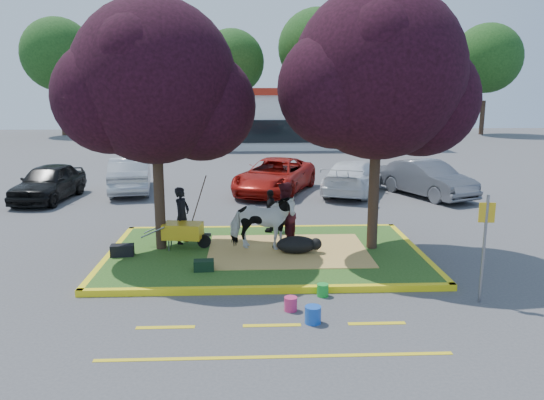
{
  "coord_description": "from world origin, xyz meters",
  "views": [
    {
      "loc": [
        -0.4,
        -13.49,
        4.39
      ],
      "look_at": [
        0.2,
        0.5,
        1.43
      ],
      "focal_mm": 35.0,
      "sensor_mm": 36.0,
      "label": 1
    }
  ],
  "objects_px": {
    "wheelbarrow": "(183,231)",
    "car_silver": "(130,175)",
    "sign_post": "(485,238)",
    "bucket_green": "(323,290)",
    "handler": "(182,215)",
    "bucket_pink": "(291,304)",
    "calf": "(296,245)",
    "bucket_blue": "(313,315)",
    "car_black": "(49,182)",
    "cow": "(262,222)"
  },
  "relations": [
    {
      "from": "bucket_green",
      "to": "bucket_blue",
      "type": "height_order",
      "value": "bucket_blue"
    },
    {
      "from": "calf",
      "to": "wheelbarrow",
      "type": "height_order",
      "value": "wheelbarrow"
    },
    {
      "from": "handler",
      "to": "wheelbarrow",
      "type": "height_order",
      "value": "handler"
    },
    {
      "from": "car_black",
      "to": "car_silver",
      "type": "relative_size",
      "value": 0.94
    },
    {
      "from": "bucket_blue",
      "to": "cow",
      "type": "bearing_deg",
      "value": 101.52
    },
    {
      "from": "handler",
      "to": "wheelbarrow",
      "type": "distance_m",
      "value": 0.61
    },
    {
      "from": "sign_post",
      "to": "bucket_green",
      "type": "relative_size",
      "value": 8.48
    },
    {
      "from": "bucket_blue",
      "to": "bucket_pink",
      "type": "bearing_deg",
      "value": 122.51
    },
    {
      "from": "bucket_green",
      "to": "car_black",
      "type": "bearing_deg",
      "value": 132.54
    },
    {
      "from": "bucket_pink",
      "to": "bucket_blue",
      "type": "xyz_separation_m",
      "value": [
        0.38,
        -0.59,
        0.03
      ]
    },
    {
      "from": "handler",
      "to": "cow",
      "type": "bearing_deg",
      "value": -86.38
    },
    {
      "from": "bucket_blue",
      "to": "bucket_green",
      "type": "bearing_deg",
      "value": 74.41
    },
    {
      "from": "handler",
      "to": "car_silver",
      "type": "relative_size",
      "value": 0.34
    },
    {
      "from": "handler",
      "to": "bucket_pink",
      "type": "relative_size",
      "value": 5.54
    },
    {
      "from": "calf",
      "to": "cow",
      "type": "bearing_deg",
      "value": 151.55
    },
    {
      "from": "wheelbarrow",
      "to": "car_silver",
      "type": "distance_m",
      "value": 9.48
    },
    {
      "from": "bucket_pink",
      "to": "car_silver",
      "type": "relative_size",
      "value": 0.06
    },
    {
      "from": "cow",
      "to": "handler",
      "type": "relative_size",
      "value": 1.14
    },
    {
      "from": "calf",
      "to": "handler",
      "type": "relative_size",
      "value": 0.66
    },
    {
      "from": "wheelbarrow",
      "to": "car_black",
      "type": "bearing_deg",
      "value": 138.6
    },
    {
      "from": "car_silver",
      "to": "bucket_blue",
      "type": "bearing_deg",
      "value": 105.75
    },
    {
      "from": "cow",
      "to": "handler",
      "type": "bearing_deg",
      "value": 79.9
    },
    {
      "from": "calf",
      "to": "car_black",
      "type": "bearing_deg",
      "value": 131.06
    },
    {
      "from": "sign_post",
      "to": "car_black",
      "type": "bearing_deg",
      "value": 146.76
    },
    {
      "from": "bucket_green",
      "to": "car_silver",
      "type": "distance_m",
      "value": 13.77
    },
    {
      "from": "sign_post",
      "to": "bucket_blue",
      "type": "xyz_separation_m",
      "value": [
        -3.61,
        -0.86,
        -1.23
      ]
    },
    {
      "from": "handler",
      "to": "bucket_pink",
      "type": "height_order",
      "value": "handler"
    },
    {
      "from": "handler",
      "to": "bucket_green",
      "type": "distance_m",
      "value": 5.09
    },
    {
      "from": "calf",
      "to": "wheelbarrow",
      "type": "bearing_deg",
      "value": 160.69
    },
    {
      "from": "wheelbarrow",
      "to": "car_black",
      "type": "xyz_separation_m",
      "value": [
        -6.19,
        7.23,
        0.1
      ]
    },
    {
      "from": "sign_post",
      "to": "bucket_green",
      "type": "height_order",
      "value": "sign_post"
    },
    {
      "from": "bucket_blue",
      "to": "wheelbarrow",
      "type": "bearing_deg",
      "value": 123.6
    },
    {
      "from": "calf",
      "to": "bucket_blue",
      "type": "height_order",
      "value": "calf"
    },
    {
      "from": "calf",
      "to": "car_black",
      "type": "height_order",
      "value": "car_black"
    },
    {
      "from": "handler",
      "to": "bucket_green",
      "type": "height_order",
      "value": "handler"
    },
    {
      "from": "sign_post",
      "to": "bucket_green",
      "type": "bearing_deg",
      "value": 179.0
    },
    {
      "from": "bucket_green",
      "to": "bucket_pink",
      "type": "distance_m",
      "value": 1.04
    },
    {
      "from": "bucket_green",
      "to": "calf",
      "type": "bearing_deg",
      "value": 97.52
    },
    {
      "from": "wheelbarrow",
      "to": "car_silver",
      "type": "xyz_separation_m",
      "value": [
        -3.33,
        8.88,
        0.13
      ]
    },
    {
      "from": "car_silver",
      "to": "car_black",
      "type": "bearing_deg",
      "value": 20.32
    },
    {
      "from": "bucket_green",
      "to": "car_silver",
      "type": "relative_size",
      "value": 0.06
    },
    {
      "from": "bucket_pink",
      "to": "bucket_blue",
      "type": "height_order",
      "value": "bucket_blue"
    },
    {
      "from": "wheelbarrow",
      "to": "bucket_blue",
      "type": "xyz_separation_m",
      "value": [
        2.98,
        -4.48,
        -0.46
      ]
    },
    {
      "from": "cow",
      "to": "bucket_green",
      "type": "height_order",
      "value": "cow"
    },
    {
      "from": "car_silver",
      "to": "wheelbarrow",
      "type": "bearing_deg",
      "value": 101.03
    },
    {
      "from": "handler",
      "to": "sign_post",
      "type": "height_order",
      "value": "sign_post"
    },
    {
      "from": "calf",
      "to": "bucket_pink",
      "type": "bearing_deg",
      "value": -105.6
    },
    {
      "from": "cow",
      "to": "calf",
      "type": "distance_m",
      "value": 1.09
    },
    {
      "from": "car_black",
      "to": "bucket_blue",
      "type": "bearing_deg",
      "value": -47.35
    },
    {
      "from": "wheelbarrow",
      "to": "car_silver",
      "type": "bearing_deg",
      "value": 118.58
    }
  ]
}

